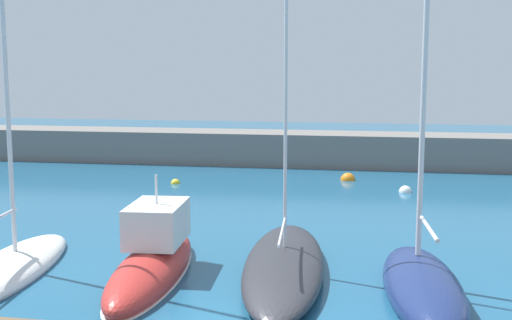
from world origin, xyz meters
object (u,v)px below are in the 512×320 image
sailboat_charcoal_third (284,263)px  mooring_buoy_yellow (175,183)px  sailboat_white_nearest (9,266)px  sailboat_navy_fourth (422,283)px  mooring_buoy_orange (348,180)px  mooring_buoy_white (405,192)px  motorboat_red_second (153,259)px

sailboat_charcoal_third → mooring_buoy_yellow: (-7.90, 14.78, -0.37)m
sailboat_white_nearest → sailboat_navy_fourth: 12.44m
sailboat_white_nearest → mooring_buoy_orange: (9.72, 18.79, -0.24)m
mooring_buoy_orange → mooring_buoy_yellow: mooring_buoy_orange is taller
sailboat_white_nearest → mooring_buoy_yellow: size_ratio=28.44×
mooring_buoy_white → mooring_buoy_yellow: mooring_buoy_white is taller
mooring_buoy_orange → motorboat_red_second: bearing=-106.1°
mooring_buoy_orange → mooring_buoy_yellow: (-9.22, -2.68, 0.00)m
mooring_buoy_yellow → sailboat_navy_fourth: bearing=-53.4°
sailboat_charcoal_third → mooring_buoy_white: bearing=-21.2°
sailboat_white_nearest → mooring_buoy_yellow: sailboat_white_nearest is taller
sailboat_white_nearest → sailboat_charcoal_third: (8.39, 1.33, 0.13)m
sailboat_charcoal_third → sailboat_navy_fourth: (4.04, -1.30, 0.04)m
mooring_buoy_white → sailboat_white_nearest: bearing=-129.0°
sailboat_white_nearest → mooring_buoy_white: bearing=-44.8°
sailboat_navy_fourth → sailboat_white_nearest: bearing=85.7°
sailboat_navy_fourth → mooring_buoy_orange: bearing=3.8°
sailboat_white_nearest → sailboat_charcoal_third: sailboat_charcoal_third is taller
motorboat_red_second → mooring_buoy_orange: size_ratio=9.39×
motorboat_red_second → mooring_buoy_yellow: (-3.95, 15.53, -0.52)m
mooring_buoy_white → mooring_buoy_yellow: 12.24m
mooring_buoy_white → mooring_buoy_yellow: bearing=178.2°
motorboat_red_second → mooring_buoy_orange: bearing=-19.9°
motorboat_red_second → mooring_buoy_yellow: size_ratio=15.40×
sailboat_navy_fourth → sailboat_charcoal_third: bearing=67.7°
sailboat_charcoal_third → mooring_buoy_orange: bearing=-8.7°
mooring_buoy_orange → sailboat_navy_fourth: bearing=-81.8°
sailboat_charcoal_third → mooring_buoy_yellow: size_ratio=37.79×
motorboat_red_second → sailboat_charcoal_third: bearing=-82.9°
sailboat_charcoal_third → sailboat_navy_fourth: size_ratio=1.25×
mooring_buoy_white → sailboat_navy_fourth: bearing=-91.1°
motorboat_red_second → mooring_buoy_white: 17.28m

